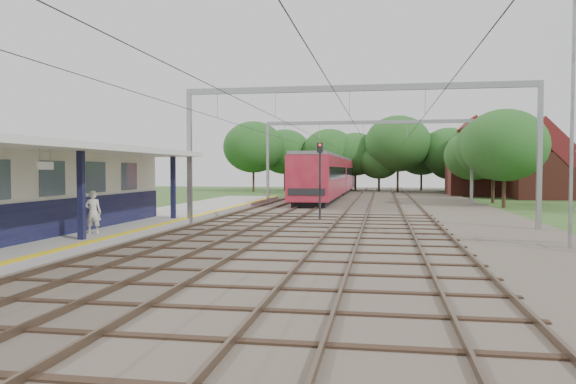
{
  "coord_description": "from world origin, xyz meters",
  "views": [
    {
      "loc": [
        4.8,
        -12.65,
        2.86
      ],
      "look_at": [
        -0.5,
        18.84,
        1.6
      ],
      "focal_mm": 35.0,
      "sensor_mm": 36.0,
      "label": 1
    }
  ],
  "objects": [
    {
      "name": "train",
      "position": [
        -0.5,
        46.34,
        2.29
      ],
      "size": [
        3.15,
        39.23,
        4.12
      ],
      "color": "black",
      "rests_on": "ballast_bed"
    },
    {
      "name": "canopy",
      "position": [
        -7.77,
        6.0,
        3.64
      ],
      "size": [
        6.4,
        20.0,
        3.44
      ],
      "color": "#101133",
      "rests_on": "platform"
    },
    {
      "name": "signal_post",
      "position": [
        1.35,
        18.64,
        2.76
      ],
      "size": [
        0.33,
        0.29,
        4.38
      ],
      "rotation": [
        0.0,
        0.0,
        -0.23
      ],
      "color": "black",
      "rests_on": "ground"
    },
    {
      "name": "ballast_bed",
      "position": [
        4.0,
        30.0,
        0.05
      ],
      "size": [
        18.0,
        90.0,
        0.1
      ],
      "primitive_type": "cube",
      "color": "#473D33",
      "rests_on": "ground"
    },
    {
      "name": "tree_band",
      "position": [
        3.84,
        57.12,
        4.92
      ],
      "size": [
        31.72,
        30.88,
        8.82
      ],
      "color": "#382619",
      "rests_on": "ground"
    },
    {
      "name": "house_near",
      "position": [
        21.0,
        46.0,
        2.99
      ],
      "size": [
        7.0,
        6.12,
        7.89
      ],
      "color": "brown",
      "rests_on": "ground"
    },
    {
      "name": "catenary_system",
      "position": [
        3.39,
        25.28,
        5.51
      ],
      "size": [
        17.22,
        88.0,
        7.0
      ],
      "color": "gray",
      "rests_on": "ground"
    },
    {
      "name": "station_building",
      "position": [
        -8.88,
        7.0,
        2.04
      ],
      "size": [
        3.41,
        18.0,
        3.4
      ],
      "color": "beige",
      "rests_on": "platform"
    },
    {
      "name": "house_far",
      "position": [
        16.0,
        52.0,
        3.23
      ],
      "size": [
        8.0,
        6.12,
        8.66
      ],
      "color": "brown",
      "rests_on": "ground"
    },
    {
      "name": "rail_tracks",
      "position": [
        1.5,
        30.0,
        0.18
      ],
      "size": [
        11.8,
        88.0,
        0.15
      ],
      "color": "brown",
      "rests_on": "ballast_bed"
    },
    {
      "name": "yellow_stripe",
      "position": [
        -5.25,
        14.0,
        0.35
      ],
      "size": [
        0.45,
        52.0,
        0.01
      ],
      "primitive_type": "cube",
      "color": "yellow",
      "rests_on": "platform"
    },
    {
      "name": "platform",
      "position": [
        -7.5,
        14.0,
        0.17
      ],
      "size": [
        5.0,
        52.0,
        0.35
      ],
      "primitive_type": "cube",
      "color": "gray",
      "rests_on": "ground"
    },
    {
      "name": "person",
      "position": [
        -6.41,
        7.75,
        1.2
      ],
      "size": [
        0.71,
        0.56,
        1.71
      ],
      "primitive_type": "imported",
      "rotation": [
        0.0,
        0.0,
        3.42
      ],
      "color": "silver",
      "rests_on": "platform"
    },
    {
      "name": "ground",
      "position": [
        0.0,
        0.0,
        0.0
      ],
      "size": [
        160.0,
        160.0,
        0.0
      ],
      "primitive_type": "plane",
      "color": "#2D4C1E",
      "rests_on": "ground"
    }
  ]
}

